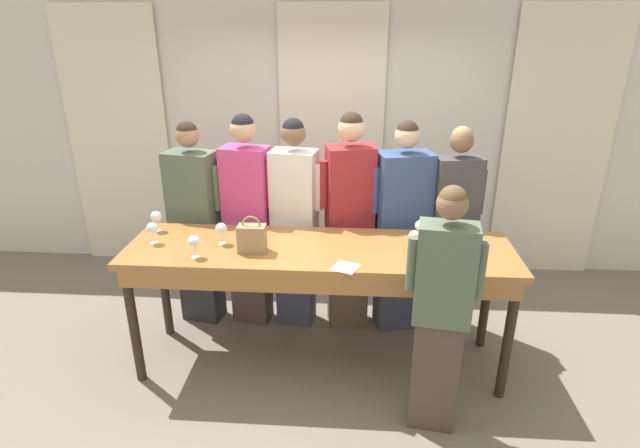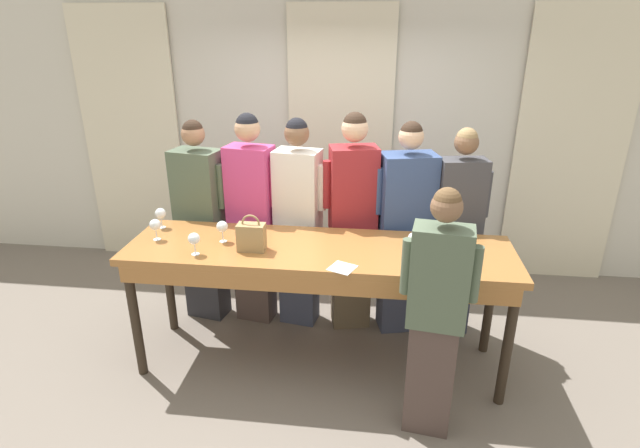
# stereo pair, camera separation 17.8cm
# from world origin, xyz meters

# --- Properties ---
(ground_plane) EXTENTS (18.00, 18.00, 0.00)m
(ground_plane) POSITION_xyz_m (0.00, 0.00, 0.00)
(ground_plane) COLOR #70665B
(wall_back) EXTENTS (12.00, 0.06, 2.80)m
(wall_back) POSITION_xyz_m (0.00, 1.83, 1.40)
(wall_back) COLOR beige
(wall_back) RESTS_ON ground_plane
(curtain_panel_left) EXTENTS (1.05, 0.03, 2.69)m
(curtain_panel_left) POSITION_xyz_m (-2.24, 1.76, 1.34)
(curtain_panel_left) COLOR beige
(curtain_panel_left) RESTS_ON ground_plane
(curtain_panel_center) EXTENTS (1.05, 0.03, 2.69)m
(curtain_panel_center) POSITION_xyz_m (0.00, 1.76, 1.34)
(curtain_panel_center) COLOR beige
(curtain_panel_center) RESTS_ON ground_plane
(curtain_panel_right) EXTENTS (1.05, 0.03, 2.69)m
(curtain_panel_right) POSITION_xyz_m (2.24, 1.76, 1.34)
(curtain_panel_right) COLOR beige
(curtain_panel_right) RESTS_ON ground_plane
(tasting_bar) EXTENTS (2.80, 0.76, 1.00)m
(tasting_bar) POSITION_xyz_m (0.00, -0.03, 0.90)
(tasting_bar) COLOR #9E6633
(tasting_bar) RESTS_ON ground_plane
(wine_bottle) EXTENTS (0.07, 0.07, 0.32)m
(wine_bottle) POSITION_xyz_m (0.90, 0.05, 1.11)
(wine_bottle) COLOR black
(wine_bottle) RESTS_ON tasting_bar
(handbag) EXTENTS (0.20, 0.11, 0.27)m
(handbag) POSITION_xyz_m (-0.47, -0.11, 1.10)
(handbag) COLOR #997A4C
(handbag) RESTS_ON tasting_bar
(wine_glass_front_left) EXTENTS (0.08, 0.08, 0.16)m
(wine_glass_front_left) POSITION_xyz_m (-0.72, 0.01, 1.11)
(wine_glass_front_left) COLOR white
(wine_glass_front_left) RESTS_ON tasting_bar
(wine_glass_front_mid) EXTENTS (0.08, 0.08, 0.16)m
(wine_glass_front_mid) POSITION_xyz_m (-0.84, -0.23, 1.11)
(wine_glass_front_mid) COLOR white
(wine_glass_front_mid) RESTS_ON tasting_bar
(wine_glass_front_right) EXTENTS (0.08, 0.08, 0.16)m
(wine_glass_front_right) POSITION_xyz_m (0.67, -0.03, 1.11)
(wine_glass_front_right) COLOR white
(wine_glass_front_right) RESTS_ON tasting_bar
(wine_glass_center_left) EXTENTS (0.08, 0.08, 0.16)m
(wine_glass_center_left) POSITION_xyz_m (0.74, 0.17, 1.11)
(wine_glass_center_left) COLOR white
(wine_glass_center_left) RESTS_ON tasting_bar
(wine_glass_center_mid) EXTENTS (0.08, 0.08, 0.16)m
(wine_glass_center_mid) POSITION_xyz_m (-1.28, 0.22, 1.11)
(wine_glass_center_mid) COLOR white
(wine_glass_center_mid) RESTS_ON tasting_bar
(wine_glass_center_right) EXTENTS (0.08, 0.08, 0.16)m
(wine_glass_center_right) POSITION_xyz_m (-1.22, -0.01, 1.11)
(wine_glass_center_right) COLOR white
(wine_glass_center_right) RESTS_ON tasting_bar
(napkin) EXTENTS (0.21, 0.21, 0.00)m
(napkin) POSITION_xyz_m (0.20, -0.31, 1.00)
(napkin) COLOR white
(napkin) RESTS_ON tasting_bar
(guest_olive_jacket) EXTENTS (0.51, 0.33, 1.79)m
(guest_olive_jacket) POSITION_xyz_m (-1.10, 0.59, 0.91)
(guest_olive_jacket) COLOR #28282D
(guest_olive_jacket) RESTS_ON ground_plane
(guest_pink_top) EXTENTS (0.49, 0.30, 1.85)m
(guest_pink_top) POSITION_xyz_m (-0.64, 0.59, 0.96)
(guest_pink_top) COLOR #473833
(guest_pink_top) RESTS_ON ground_plane
(guest_cream_sweater) EXTENTS (0.48, 0.31, 1.82)m
(guest_cream_sweater) POSITION_xyz_m (-0.25, 0.59, 0.94)
(guest_cream_sweater) COLOR #383D51
(guest_cream_sweater) RESTS_ON ground_plane
(guest_striped_shirt) EXTENTS (0.49, 0.33, 1.87)m
(guest_striped_shirt) POSITION_xyz_m (0.21, 0.59, 0.97)
(guest_striped_shirt) COLOR brown
(guest_striped_shirt) RESTS_ON ground_plane
(guest_navy_coat) EXTENTS (0.54, 0.37, 1.81)m
(guest_navy_coat) POSITION_xyz_m (0.64, 0.59, 0.92)
(guest_navy_coat) COLOR #383D51
(guest_navy_coat) RESTS_ON ground_plane
(guest_beige_cap) EXTENTS (0.48, 0.27, 1.77)m
(guest_beige_cap) POSITION_xyz_m (1.06, 0.59, 0.92)
(guest_beige_cap) COLOR #383D51
(guest_beige_cap) RESTS_ON ground_plane
(host_pouring) EXTENTS (0.46, 0.25, 1.67)m
(host_pouring) POSITION_xyz_m (0.79, -0.60, 0.87)
(host_pouring) COLOR #473833
(host_pouring) RESTS_ON ground_plane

